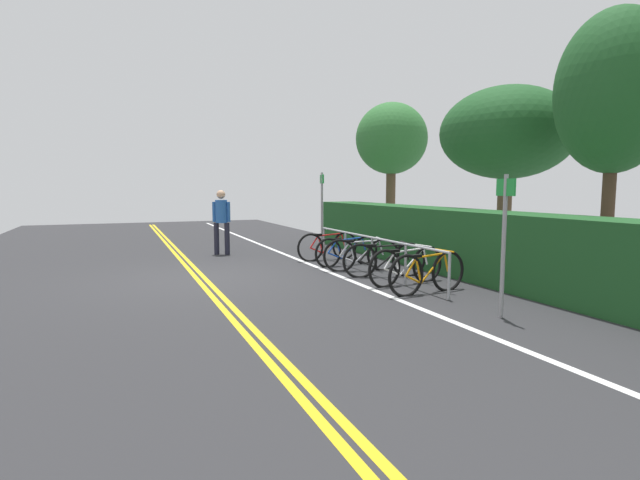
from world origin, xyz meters
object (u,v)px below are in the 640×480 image
pedestrian (221,217)px  sign_post_near (322,205)px  bicycle_3 (384,260)px  bicycle_1 (347,251)px  bicycle_2 (361,255)px  bike_rack (372,246)px  bicycle_0 (328,246)px  bicycle_5 (427,273)px  tree_far_right (615,93)px  sign_post_far (504,231)px  bicycle_4 (406,266)px  tree_mid (507,134)px  tree_near_left (391,140)px

pedestrian → sign_post_near: (0.88, 2.61, 0.33)m
bicycle_3 → bicycle_1: bearing=-177.8°
bicycle_1 → bicycle_2: bearing=-3.2°
bike_rack → bicycle_0: size_ratio=3.10×
bicycle_5 → tree_far_right: size_ratio=0.34×
sign_post_near → tree_far_right: tree_far_right is taller
sign_post_far → bicycle_2: bearing=-179.4°
bicycle_0 → bicycle_1: (0.98, 0.08, -0.01)m
bicycle_2 → bicycle_4: bicycle_2 is taller
bicycle_1 → bicycle_3: (1.66, 0.06, 0.01)m
bicycle_0 → tree_mid: 5.19m
bicycle_3 → sign_post_near: bearing=177.3°
bicycle_1 → bicycle_5: 3.33m
pedestrian → tree_mid: bearing=58.1°
bicycle_4 → bicycle_5: 0.83m
bicycle_4 → bicycle_5: bicycle_5 is taller
bicycle_5 → sign_post_far: bearing=1.2°
bicycle_2 → bicycle_3: size_ratio=0.98×
bicycle_3 → bicycle_4: (0.85, -0.01, 0.00)m
bicycle_0 → tree_near_left: (-2.93, 3.54, 3.05)m
bike_rack → bicycle_2: size_ratio=3.17×
bike_rack → tree_near_left: bearing=146.0°
sign_post_near → tree_far_right: (6.13, 3.22, 2.20)m
bike_rack → bicycle_0: bike_rack is taller
sign_post_near → bicycle_3: bearing=-2.7°
bike_rack → tree_mid: (-0.35, 3.89, 2.55)m
bike_rack → bicycle_5: bearing=-0.9°
sign_post_near → tree_far_right: bearing=27.7°
bicycle_1 → bicycle_5: bicycle_5 is taller
bicycle_0 → bicycle_4: bearing=2.2°
bicycle_1 → bicycle_5: bearing=-0.6°
pedestrian → tree_mid: (3.89, 6.26, 2.12)m
bicycle_1 → tree_mid: size_ratio=0.41×
bicycle_3 → pedestrian: pedestrian is taller
bicycle_1 → sign_post_far: size_ratio=0.87×
bike_rack → bicycle_4: (1.27, 0.06, -0.23)m
bicycle_4 → tree_far_right: size_ratio=0.35×
bike_rack → bicycle_3: size_ratio=3.09×
bicycle_2 → tree_far_right: bearing=47.9°
bicycle_4 → tree_mid: 5.01m
bicycle_0 → tree_mid: (1.86, 3.96, 2.79)m
bicycle_1 → tree_far_right: (4.00, 3.45, 3.21)m
bike_rack → sign_post_far: 3.90m
sign_post_near → sign_post_far: sign_post_near is taller
bike_rack → bicycle_1: size_ratio=3.05×
bicycle_1 → bike_rack: bearing=-0.1°
bicycle_0 → bicycle_4: (3.48, 0.13, 0.00)m
bicycle_5 → pedestrian: (-6.34, -2.34, 0.66)m
bicycle_2 → bicycle_4: size_ratio=0.95×
sign_post_near → tree_far_right: size_ratio=0.44×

